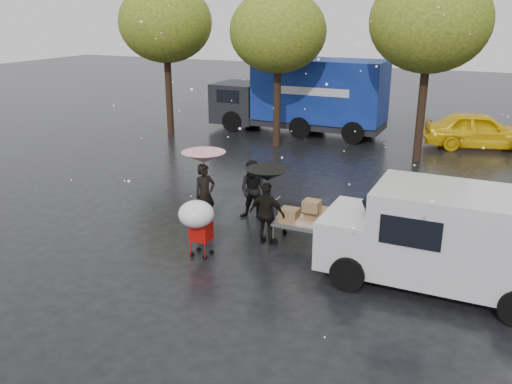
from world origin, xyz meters
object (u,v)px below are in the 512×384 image
at_px(vendor_cart, 305,218).
at_px(shopping_cart, 197,217).
at_px(blue_truck, 303,96).
at_px(person_pink, 205,195).
at_px(white_van, 447,238).
at_px(person_black, 267,214).
at_px(yellow_taxi, 479,130).

relative_size(vendor_cart, shopping_cart, 1.04).
height_order(shopping_cart, blue_truck, blue_truck).
height_order(person_pink, blue_truck, blue_truck).
bearing_deg(person_pink, shopping_cart, -126.78).
xyz_separation_m(shopping_cart, white_van, (5.48, 0.97, 0.10)).
bearing_deg(person_black, shopping_cart, 53.91).
xyz_separation_m(person_black, white_van, (4.34, -0.52, 0.35)).
bearing_deg(person_pink, blue_truck, 35.82).
bearing_deg(white_van, yellow_taxi, 90.74).
distance_m(person_black, shopping_cart, 1.89).
bearing_deg(white_van, shopping_cart, -169.95).
xyz_separation_m(white_van, blue_truck, (-8.07, 13.10, 0.60)).
height_order(shopping_cart, white_van, white_van).
relative_size(person_pink, shopping_cart, 1.19).
bearing_deg(yellow_taxi, person_black, 146.70).
distance_m(person_pink, shopping_cart, 2.14).
xyz_separation_m(person_pink, vendor_cart, (2.94, -0.10, -0.14)).
bearing_deg(yellow_taxi, person_pink, 138.11).
bearing_deg(person_black, vendor_cart, -157.75).
height_order(person_black, white_van, white_van).
relative_size(shopping_cart, blue_truck, 0.18).
bearing_deg(yellow_taxi, white_van, 165.23).
bearing_deg(person_black, blue_truck, -72.13).
bearing_deg(yellow_taxi, blue_truck, 77.36).
relative_size(vendor_cart, blue_truck, 0.18).
distance_m(blue_truck, yellow_taxi, 7.96).
bearing_deg(blue_truck, person_pink, -82.16).
bearing_deg(blue_truck, shopping_cart, -79.60).
relative_size(person_pink, white_van, 0.35).
bearing_deg(shopping_cart, vendor_cart, 42.02).
bearing_deg(shopping_cart, person_pink, 115.24).
xyz_separation_m(person_black, vendor_cart, (0.89, 0.34, -0.09)).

